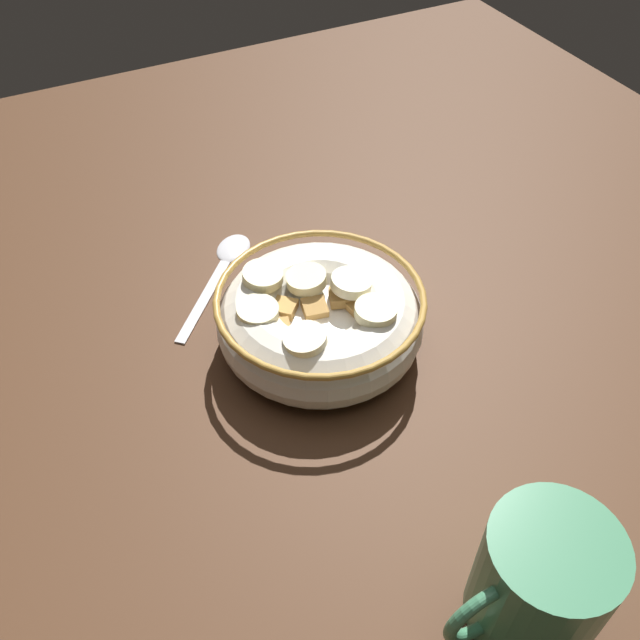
% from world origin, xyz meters
% --- Properties ---
extents(ground_plane, '(1.18, 1.18, 0.02)m').
position_xyz_m(ground_plane, '(0.00, 0.00, -0.01)').
color(ground_plane, '#472B19').
extents(cereal_bowl, '(0.18, 0.18, 0.07)m').
position_xyz_m(cereal_bowl, '(0.00, 0.00, 0.03)').
color(cereal_bowl, silver).
rests_on(cereal_bowl, ground_plane).
extents(spoon, '(0.12, 0.13, 0.01)m').
position_xyz_m(spoon, '(0.03, -0.14, 0.00)').
color(spoon, silver).
rests_on(spoon, ground_plane).
extents(coffee_mug, '(0.11, 0.08, 0.09)m').
position_xyz_m(coffee_mug, '(-0.01, 0.27, 0.05)').
color(coffee_mug, '#3F7F59').
rests_on(coffee_mug, ground_plane).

